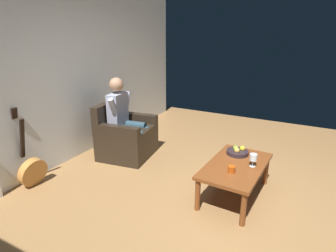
# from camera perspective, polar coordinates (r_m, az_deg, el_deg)

# --- Properties ---
(ground_plane) EXTENTS (7.28, 7.28, 0.00)m
(ground_plane) POSITION_cam_1_polar(r_m,az_deg,el_deg) (3.46, 12.55, -15.76)
(ground_plane) COLOR olive
(wall_back) EXTENTS (6.47, 0.06, 2.60)m
(wall_back) POSITION_cam_1_polar(r_m,az_deg,el_deg) (4.37, -21.80, 9.12)
(wall_back) COLOR silver
(wall_back) RESTS_ON ground
(armchair) EXTENTS (0.90, 0.86, 0.87)m
(armchair) POSITION_cam_1_polar(r_m,az_deg,el_deg) (4.56, -8.69, -2.27)
(armchair) COLOR black
(armchair) RESTS_ON ground
(person_seated) EXTENTS (0.65, 0.61, 1.27)m
(person_seated) POSITION_cam_1_polar(r_m,az_deg,el_deg) (4.45, -8.93, 2.16)
(person_seated) COLOR #9395AA
(person_seated) RESTS_ON ground
(coffee_table) EXTENTS (1.12, 0.68, 0.43)m
(coffee_table) POSITION_cam_1_polar(r_m,az_deg,el_deg) (3.49, 13.63, -8.45)
(coffee_table) COLOR brown
(coffee_table) RESTS_ON ground
(guitar) EXTENTS (0.38, 0.28, 1.05)m
(guitar) POSITION_cam_1_polar(r_m,az_deg,el_deg) (4.09, -26.00, -7.96)
(guitar) COLOR #BA7A38
(guitar) RESTS_ON ground
(wine_glass_near) EXTENTS (0.08, 0.08, 0.16)m
(wine_glass_near) POSITION_cam_1_polar(r_m,az_deg,el_deg) (3.42, 17.01, -6.27)
(wine_glass_near) COLOR silver
(wine_glass_near) RESTS_ON coffee_table
(fruit_bowl) EXTENTS (0.28, 0.28, 0.11)m
(fruit_bowl) POSITION_cam_1_polar(r_m,az_deg,el_deg) (3.72, 14.02, -5.09)
(fruit_bowl) COLOR #2A1F23
(fruit_bowl) RESTS_ON coffee_table
(candle_jar) EXTENTS (0.08, 0.08, 0.08)m
(candle_jar) POSITION_cam_1_polar(r_m,az_deg,el_deg) (3.26, 12.85, -8.58)
(candle_jar) COLOR #B14711
(candle_jar) RESTS_ON coffee_table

